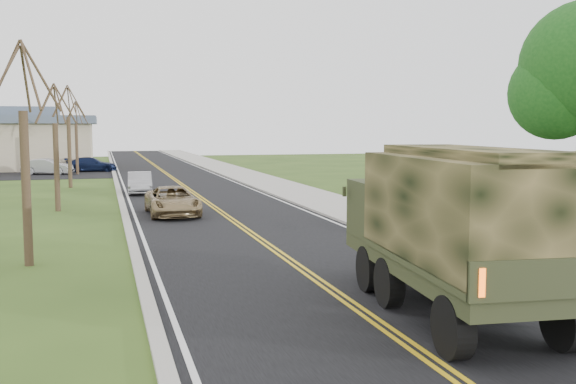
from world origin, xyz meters
name	(u,v)px	position (x,y,z in m)	size (l,w,h in m)	color
ground	(445,372)	(0.00, 0.00, 0.00)	(160.00, 160.00, 0.00)	#2E4617
road	(173,178)	(0.00, 40.00, 0.01)	(8.00, 120.00, 0.01)	black
curb_right	(227,176)	(4.15, 40.00, 0.06)	(0.30, 120.00, 0.12)	#9E998E
sidewalk_right	(249,176)	(5.90, 40.00, 0.05)	(3.20, 120.00, 0.10)	#9E998E
curb_left	(115,179)	(-4.15, 40.00, 0.05)	(0.30, 120.00, 0.10)	#9E998E
bare_tree_a	(25,170)	(-7.00, 10.00, 2.63)	(1.93, 2.26, 6.08)	#38281C
bare_tree_b	(56,156)	(-7.00, 22.00, 2.48)	(1.83, 2.14, 5.73)	#38281C
bare_tree_c	(69,144)	(-7.00, 34.00, 2.78)	(2.04, 2.39, 6.42)	#38281C
bare_tree_d	(77,143)	(-7.00, 46.00, 2.55)	(1.88, 2.20, 5.91)	#38281C
military_truck	(452,220)	(1.61, 2.63, 1.93)	(2.99, 6.96, 3.38)	black
suv_champagne	(172,201)	(-2.17, 19.13, 0.62)	(2.06, 4.46, 1.24)	#8B754E
sedan_silver	(140,183)	(-3.00, 28.97, 0.62)	(1.31, 3.76, 1.24)	#A4A4A9
lot_car_silver	(48,167)	(-9.29, 46.46, 0.65)	(1.37, 3.94, 1.30)	#A1A1A5
lot_car_navy	(91,164)	(-5.97, 49.28, 0.62)	(1.74, 4.28, 1.24)	#0E1734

